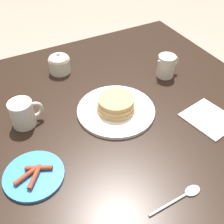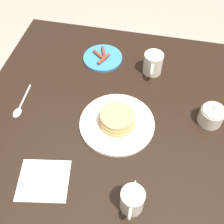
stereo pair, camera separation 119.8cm
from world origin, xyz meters
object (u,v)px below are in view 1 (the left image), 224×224
(side_plate_bacon, at_px, (34,175))
(creamer_pitcher, at_px, (166,66))
(coffee_mug, at_px, (23,113))
(spoon, at_px, (184,195))
(napkin, at_px, (209,119))
(sugar_bowl, at_px, (59,63))
(pancake_plate, at_px, (116,107))

(side_plate_bacon, xyz_separation_m, creamer_pitcher, (0.61, 0.23, 0.04))
(coffee_mug, xyz_separation_m, spoon, (0.30, -0.46, -0.04))
(napkin, bearing_deg, side_plate_bacon, 174.98)
(creamer_pitcher, bearing_deg, sugar_bowl, 148.32)
(coffee_mug, relative_size, spoon, 0.66)
(pancake_plate, bearing_deg, napkin, -34.95)
(creamer_pitcher, relative_size, sugar_bowl, 1.25)
(sugar_bowl, relative_size, spoon, 0.53)
(sugar_bowl, bearing_deg, side_plate_bacon, -118.24)
(side_plate_bacon, relative_size, coffee_mug, 1.55)
(pancake_plate, height_order, coffee_mug, coffee_mug)
(coffee_mug, height_order, sugar_bowl, coffee_mug)
(creamer_pitcher, xyz_separation_m, sugar_bowl, (-0.37, 0.23, -0.01))
(spoon, bearing_deg, coffee_mug, 122.44)
(napkin, bearing_deg, creamer_pitcher, 86.04)
(coffee_mug, height_order, napkin, coffee_mug)
(pancake_plate, relative_size, napkin, 1.51)
(sugar_bowl, height_order, napkin, sugar_bowl)
(pancake_plate, relative_size, creamer_pitcher, 2.46)
(side_plate_bacon, relative_size, napkin, 0.95)
(pancake_plate, distance_m, side_plate_bacon, 0.36)
(pancake_plate, distance_m, creamer_pitcher, 0.30)
(side_plate_bacon, xyz_separation_m, coffee_mug, (0.04, 0.22, 0.04))
(side_plate_bacon, height_order, sugar_bowl, sugar_bowl)
(side_plate_bacon, height_order, napkin, side_plate_bacon)
(pancake_plate, xyz_separation_m, napkin, (0.26, -0.18, -0.02))
(sugar_bowl, xyz_separation_m, napkin, (0.35, -0.51, -0.04))
(side_plate_bacon, bearing_deg, napkin, -5.02)
(spoon, bearing_deg, creamer_pitcher, 59.52)
(spoon, bearing_deg, side_plate_bacon, 143.62)
(coffee_mug, height_order, creamer_pitcher, creamer_pitcher)
(napkin, bearing_deg, sugar_bowl, 124.24)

